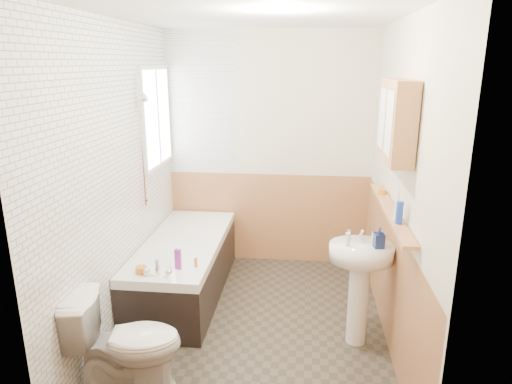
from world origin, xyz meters
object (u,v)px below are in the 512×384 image
bathtub (185,266)px  sink (360,273)px  medicine_cabinet (397,121)px  pine_shelf (390,211)px  toilet (127,343)px

bathtub → sink: sink is taller
bathtub → medicine_cabinet: (1.74, -0.67, 1.49)m
sink → pine_shelf: pine_shelf is taller
bathtub → toilet: bearing=-91.3°
toilet → pine_shelf: pine_shelf is taller
sink → medicine_cabinet: 1.20m
toilet → medicine_cabinet: size_ratio=1.18×
pine_shelf → medicine_cabinet: (-0.03, -0.12, 0.69)m
toilet → medicine_cabinet: 2.38m
medicine_cabinet → sink: bearing=166.2°
toilet → sink: bearing=-74.1°
sink → pine_shelf: size_ratio=0.64×
sink → pine_shelf: bearing=18.7°
bathtub → medicine_cabinet: bearing=-21.0°
sink → medicine_cabinet: bearing=-15.2°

